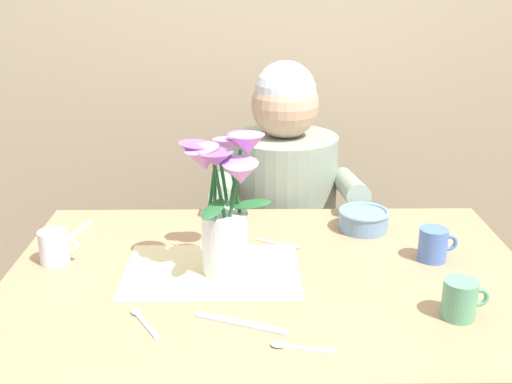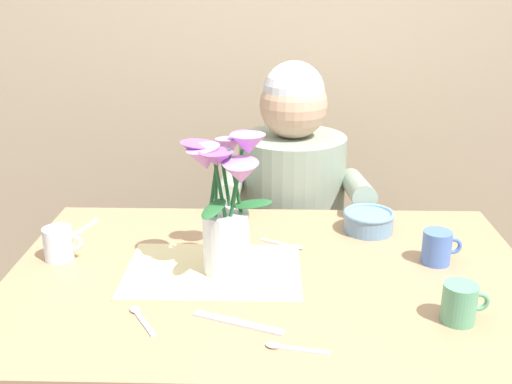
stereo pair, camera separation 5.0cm
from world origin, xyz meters
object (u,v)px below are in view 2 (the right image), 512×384
Objects in this scene: seated_person at (290,235)px; ceramic_bowl at (367,221)px; flower_vase at (224,200)px; tea_cup at (57,244)px; coffee_cup at (458,303)px; dinner_knife at (236,323)px; ceramic_mug at (436,247)px.

seated_person is 8.35× the size of ceramic_bowl.
flower_vase is 0.43m from tea_cup.
seated_person is 12.20× the size of tea_cup.
tea_cup is at bearing 172.00° from flower_vase.
ceramic_bowl is at bearing 13.78° from tea_cup.
ceramic_bowl is (0.19, -0.37, 0.21)m from seated_person.
coffee_cup reaches higher than ceramic_bowl.
dinner_knife is at bearing -177.12° from coffee_cup.
flower_vase is 3.53× the size of coffee_cup.
tea_cup is (-0.40, 0.06, -0.14)m from flower_vase.
ceramic_bowl is 0.23m from ceramic_mug.
flower_vase reaches higher than tea_cup.
tea_cup is at bearing -179.79° from ceramic_mug.
ceramic_mug reaches higher than dinner_knife.
tea_cup is (-0.57, -0.55, 0.22)m from seated_person.
ceramic_bowl is 0.78m from tea_cup.
ceramic_bowl is at bearing 126.05° from ceramic_mug.
ceramic_mug is at bearing 6.99° from flower_vase.
flower_vase is at bearing 121.01° from dinner_knife.
flower_vase reaches higher than dinner_knife.
flower_vase is at bearing -173.01° from ceramic_mug.
ceramic_bowl is 0.72× the size of dinner_knife.
ceramic_bowl is 1.46× the size of tea_cup.
tea_cup is at bearing 169.43° from dinner_knife.
seated_person reaches higher than flower_vase.
ceramic_mug is at bearing -53.95° from ceramic_bowl.
seated_person is at bearing 74.79° from flower_vase.
ceramic_bowl is at bearing 34.28° from flower_vase.
ceramic_bowl is 0.46m from coffee_cup.
dinner_knife is 2.04× the size of coffee_cup.
flower_vase is 0.46m from ceramic_bowl.
coffee_cup is 1.00× the size of tea_cup.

